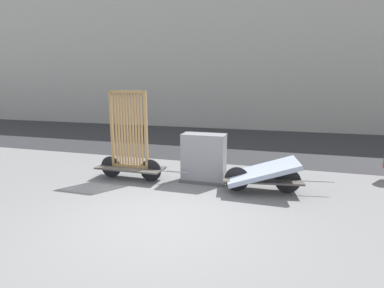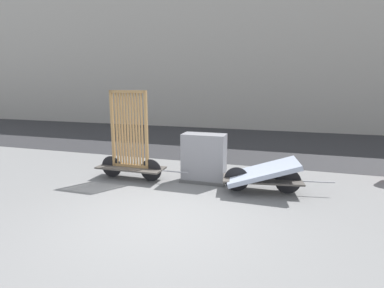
{
  "view_description": "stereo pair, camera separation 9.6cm",
  "coord_description": "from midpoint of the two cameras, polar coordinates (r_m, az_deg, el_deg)",
  "views": [
    {
      "loc": [
        2.01,
        -4.75,
        2.45
      ],
      "look_at": [
        0.0,
        2.03,
        1.04
      ],
      "focal_mm": 28.0,
      "sensor_mm": 36.0,
      "label": 1
    },
    {
      "loc": [
        2.1,
        -4.72,
        2.45
      ],
      "look_at": [
        0.0,
        2.03,
        1.04
      ],
      "focal_mm": 28.0,
      "sensor_mm": 36.0,
      "label": 2
    }
  ],
  "objects": [
    {
      "name": "ground_plane",
      "position": [
        5.71,
        -5.76,
        -14.16
      ],
      "size": [
        60.0,
        60.0,
        0.0
      ],
      "primitive_type": "plane",
      "color": "slate"
    },
    {
      "name": "road_strip",
      "position": [
        13.14,
        7.99,
        0.44
      ],
      "size": [
        56.0,
        7.54,
        0.01
      ],
      "color": "#2D2D30",
      "rests_on": "ground_plane"
    },
    {
      "name": "building_facade",
      "position": [
        18.77,
        11.45,
        17.98
      ],
      "size": [
        48.0,
        4.0,
        9.42
      ],
      "color": "#B2ADA3",
      "rests_on": "ground_plane"
    },
    {
      "name": "bike_cart_with_bedframe",
      "position": [
        7.9,
        -11.34,
        -1.11
      ],
      "size": [
        2.48,
        0.66,
        2.31
      ],
      "rotation": [
        0.0,
        0.0,
        -0.01
      ],
      "color": "#4C4742",
      "rests_on": "ground_plane"
    },
    {
      "name": "bike_cart_with_mattress",
      "position": [
        7.07,
        13.64,
        -5.58
      ],
      "size": [
        2.5,
        1.21,
        0.79
      ],
      "rotation": [
        0.0,
        0.0,
        0.16
      ],
      "color": "#4C4742",
      "rests_on": "ground_plane"
    },
    {
      "name": "utility_cabinet",
      "position": [
        7.59,
        2.65,
        -3.0
      ],
      "size": [
        1.14,
        0.57,
        1.24
      ],
      "color": "#4C4C4C",
      "rests_on": "ground_plane"
    }
  ]
}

